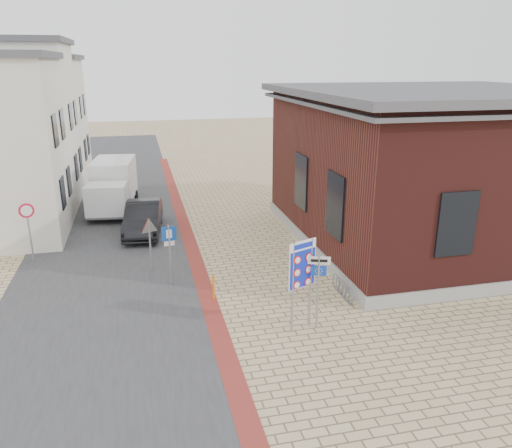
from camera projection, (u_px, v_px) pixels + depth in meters
name	position (u px, v px, depth m)	size (l,w,h in m)	color
ground	(288.00, 337.00, 14.98)	(120.00, 120.00, 0.00)	tan
road_strip	(115.00, 210.00, 27.64)	(7.00, 60.00, 0.02)	#38383A
curb_strip	(187.00, 234.00, 23.79)	(0.60, 40.00, 0.02)	maroon
brick_building	(437.00, 164.00, 22.34)	(13.00, 13.00, 6.80)	gray
townhouse_mid	(8.00, 124.00, 27.80)	(7.40, 6.40, 9.10)	silver
townhouse_far	(29.00, 120.00, 33.48)	(7.40, 6.40, 8.30)	silver
bike_rack	(342.00, 289.00, 17.51)	(0.08, 1.80, 0.60)	slate
sedan	(143.00, 218.00, 23.88)	(1.58, 4.53, 1.49)	black
box_truck	(113.00, 186.00, 27.27)	(2.67, 5.39, 2.71)	slate
border_sign	(302.00, 266.00, 14.78)	(0.93, 0.41, 2.90)	gray
essen_sign	(318.00, 278.00, 14.95)	(0.66, 0.26, 2.53)	gray
parking_sign	(169.00, 245.00, 17.96)	(0.51, 0.11, 2.33)	gray
yield_sign	(149.00, 232.00, 19.19)	(0.73, 0.35, 2.15)	gray
speed_sign	(28.00, 223.00, 19.99)	(0.58, 0.19, 2.53)	gray
bollard	(214.00, 288.00, 17.18)	(0.08, 0.08, 0.89)	orange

